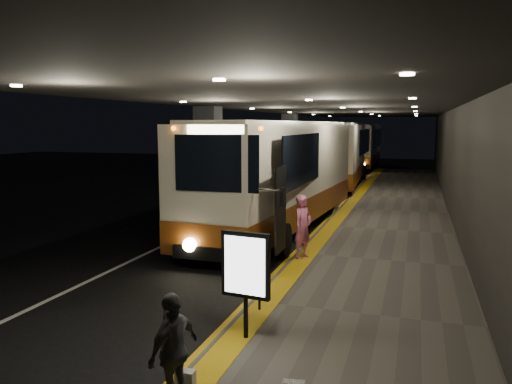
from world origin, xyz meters
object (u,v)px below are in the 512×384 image
Objects in this scene: coach_main at (280,180)px; passenger_boarding at (303,227)px; coach_third at (362,147)px; bag_plain at (186,382)px; stanchion_post at (259,284)px; passenger_waiting_grey at (174,350)px; info_sign at (246,267)px; coach_second at (340,157)px.

passenger_boarding is (1.78, -4.21, -0.79)m from coach_main.
coach_third is 36.21× the size of bag_plain.
bag_plain is (1.78, -11.43, -1.50)m from coach_main.
coach_main is at bearing 98.87° from bag_plain.
stanchion_post is (0.03, -4.01, -0.34)m from passenger_boarding.
passenger_waiting_grey is 0.82× the size of info_sign.
coach_main reaches higher than info_sign.
info_sign is 1.76× the size of stanchion_post.
passenger_waiting_grey is (0.00, -7.55, -0.11)m from passenger_boarding.
bag_plain is (1.79, -39.11, -1.45)m from coach_third.
info_sign is at bearing -88.30° from coach_second.
coach_main is 37.69× the size of bag_plain.
coach_third is at bearing 87.39° from coach_second.
coach_second is (0.08, 13.77, -0.01)m from coach_main.
passenger_waiting_grey is 1.45× the size of stanchion_post.
bag_plain is (-0.00, 0.32, -0.60)m from passenger_waiting_grey.
coach_main is 9.73m from info_sign.
stanchion_post is at bearing 89.38° from bag_plain.
coach_main is 6.61× the size of info_sign.
coach_second is at bearing -163.34° from passenger_waiting_grey.
coach_main is 4.64m from passenger_boarding.
passenger_boarding is (1.70, -17.97, -0.78)m from coach_second.
bag_plain is at bearing -90.62° from stanchion_post.
coach_main is at bearing 45.30° from passenger_boarding.
info_sign is (0.20, 1.92, 1.08)m from bag_plain.
passenger_boarding is at bearing 90.00° from bag_plain.
passenger_waiting_grey is (1.79, -11.75, -0.90)m from coach_main.
coach_main reaches higher than coach_third.
coach_third reaches higher than passenger_boarding.
coach_third reaches higher than bag_plain.
info_sign is (0.20, 2.24, 0.49)m from passenger_waiting_grey.
coach_second is 22.08m from stanchion_post.
coach_main reaches higher than passenger_boarding.
coach_third is at bearing 93.97° from coach_main.
coach_main is at bearing -158.52° from passenger_waiting_grey.
coach_main reaches higher than stanchion_post.
bag_plain is at bearing -89.11° from coach_second.
stanchion_post is at bearing -88.45° from coach_second.
info_sign reaches higher than passenger_boarding.
stanchion_post is at bearing -87.62° from coach_third.
info_sign is (1.90, -23.28, -0.41)m from coach_second.
coach_main is at bearing 102.49° from stanchion_post.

